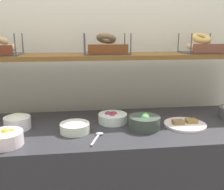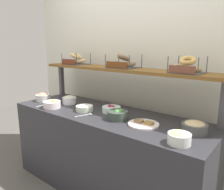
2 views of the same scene
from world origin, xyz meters
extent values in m
plane|color=#595651|center=(0.00, 0.00, 0.00)|extent=(8.00, 8.00, 0.00)
cube|color=silver|center=(0.00, 0.55, 1.20)|extent=(3.33, 0.06, 2.40)
cube|color=#2D2D33|center=(0.00, 0.00, 0.42)|extent=(2.13, 0.70, 0.85)
cube|color=#4C4C51|center=(-1.00, 0.27, 1.05)|extent=(0.05, 0.05, 0.40)
cube|color=#4C4C51|center=(1.00, 0.27, 1.05)|extent=(0.05, 0.05, 0.40)
cube|color=brown|center=(0.00, 0.27, 1.26)|extent=(2.09, 0.32, 0.03)
cylinder|color=white|center=(-0.22, -0.08, 0.88)|extent=(0.18, 0.18, 0.06)
ellipsoid|color=white|center=(-0.22, -0.08, 0.90)|extent=(0.14, 0.14, 0.04)
cylinder|color=white|center=(-0.57, -0.21, 0.89)|extent=(0.19, 0.19, 0.07)
sphere|color=#F9A940|center=(-0.57, -0.21, 0.91)|extent=(0.04, 0.04, 0.04)
sphere|color=#F19444|center=(-0.54, -0.19, 0.91)|extent=(0.04, 0.04, 0.04)
sphere|color=gold|center=(-0.57, -0.20, 0.91)|extent=(0.05, 0.05, 0.05)
cylinder|color=#4C4D4D|center=(0.87, 0.04, 0.89)|extent=(0.20, 0.20, 0.08)
ellipsoid|color=#D5BB82|center=(0.87, 0.04, 0.92)|extent=(0.15, 0.15, 0.05)
cylinder|color=#3A4940|center=(0.21, -0.07, 0.89)|extent=(0.19, 0.19, 0.08)
sphere|color=#528F43|center=(0.21, -0.07, 0.92)|extent=(0.04, 0.04, 0.04)
sphere|color=#5AAB3B|center=(0.21, -0.06, 0.92)|extent=(0.04, 0.04, 0.04)
sphere|color=#54AF55|center=(0.21, -0.08, 0.92)|extent=(0.06, 0.06, 0.06)
sphere|color=#5A9640|center=(0.22, -0.05, 0.92)|extent=(0.06, 0.06, 0.06)
cylinder|color=white|center=(0.03, 0.06, 0.88)|extent=(0.19, 0.19, 0.06)
sphere|color=#9D2C50|center=(0.02, 0.04, 0.90)|extent=(0.04, 0.04, 0.04)
sphere|color=#943457|center=(0.00, 0.07, 0.90)|extent=(0.05, 0.05, 0.05)
sphere|color=#A1353C|center=(0.04, 0.07, 0.90)|extent=(0.05, 0.05, 0.05)
sphere|color=#933956|center=(0.03, 0.08, 0.90)|extent=(0.04, 0.04, 0.04)
cylinder|color=white|center=(-0.91, -0.09, 0.89)|extent=(0.17, 0.17, 0.08)
ellipsoid|color=#F0987C|center=(-0.91, -0.09, 0.92)|extent=(0.13, 0.13, 0.06)
cylinder|color=white|center=(0.85, -0.22, 0.89)|extent=(0.16, 0.16, 0.07)
ellipsoid|color=#F9E990|center=(0.85, -0.22, 0.92)|extent=(0.12, 0.12, 0.05)
cylinder|color=white|center=(-0.56, 0.02, 0.89)|extent=(0.16, 0.16, 0.08)
ellipsoid|color=beige|center=(-0.56, 0.02, 0.92)|extent=(0.12, 0.12, 0.05)
cylinder|color=white|center=(0.47, -0.06, 0.86)|extent=(0.26, 0.26, 0.01)
cube|color=olive|center=(0.43, -0.06, 0.88)|extent=(0.07, 0.05, 0.02)
cube|color=olive|center=(0.52, -0.05, 0.88)|extent=(0.07, 0.05, 0.02)
cube|color=#B7B7BC|center=(-0.72, -0.25, 0.86)|extent=(0.02, 0.14, 0.01)
ellipsoid|color=#B7B7BC|center=(-0.72, -0.16, 0.86)|extent=(0.04, 0.03, 0.01)
cube|color=#B7B7BC|center=(-0.11, -0.22, 0.86)|extent=(0.06, 0.14, 0.01)
ellipsoid|color=#B7B7BC|center=(-0.07, -0.14, 0.86)|extent=(0.04, 0.03, 0.01)
cube|color=#4C4C51|center=(-0.70, 0.27, 1.28)|extent=(0.28, 0.24, 0.01)
cylinder|color=#4C4C51|center=(-0.83, 0.16, 1.35)|extent=(0.01, 0.01, 0.14)
cylinder|color=#4C4C51|center=(-0.57, 0.16, 1.35)|extent=(0.01, 0.01, 0.14)
cylinder|color=#4C4C51|center=(-0.83, 0.39, 1.35)|extent=(0.01, 0.01, 0.14)
cylinder|color=#4C4C51|center=(-0.57, 0.39, 1.35)|extent=(0.01, 0.01, 0.14)
cube|color=brown|center=(-0.70, 0.15, 1.32)|extent=(0.23, 0.01, 0.06)
torus|color=tan|center=(-0.75, 0.24, 1.32)|extent=(0.20, 0.20, 0.06)
torus|color=tan|center=(-0.66, 0.31, 1.32)|extent=(0.20, 0.20, 0.06)
torus|color=tan|center=(-0.70, 0.27, 1.38)|extent=(0.17, 0.17, 0.09)
cube|color=#4C4C51|center=(0.01, 0.28, 1.28)|extent=(0.31, 0.24, 0.01)
cylinder|color=#4C4C51|center=(-0.14, 0.17, 1.35)|extent=(0.01, 0.01, 0.14)
cylinder|color=#4C4C51|center=(0.16, 0.17, 1.35)|extent=(0.01, 0.01, 0.14)
cylinder|color=#4C4C51|center=(-0.14, 0.40, 1.35)|extent=(0.01, 0.01, 0.14)
cylinder|color=#4C4C51|center=(0.16, 0.40, 1.35)|extent=(0.01, 0.01, 0.14)
cube|color=brown|center=(0.01, 0.16, 1.32)|extent=(0.26, 0.01, 0.06)
torus|color=#727057|center=(-0.04, 0.25, 1.32)|extent=(0.16, 0.16, 0.06)
torus|color=#7D6649|center=(0.06, 0.32, 1.32)|extent=(0.20, 0.20, 0.06)
torus|color=#896D50|center=(0.01, 0.28, 1.39)|extent=(0.19, 0.19, 0.09)
cube|color=#4C4C51|center=(0.70, 0.26, 1.28)|extent=(0.26, 0.24, 0.01)
cylinder|color=#4C4C51|center=(0.57, 0.15, 1.35)|extent=(0.01, 0.01, 0.14)
cylinder|color=#4C4C51|center=(0.82, 0.15, 1.35)|extent=(0.01, 0.01, 0.14)
cylinder|color=#4C4C51|center=(0.57, 0.38, 1.35)|extent=(0.01, 0.01, 0.14)
cylinder|color=#4C4C51|center=(0.82, 0.38, 1.35)|extent=(0.01, 0.01, 0.14)
cube|color=brown|center=(0.70, 0.14, 1.32)|extent=(0.22, 0.01, 0.06)
torus|color=tan|center=(0.65, 0.23, 1.32)|extent=(0.18, 0.18, 0.06)
torus|color=tan|center=(0.74, 0.30, 1.31)|extent=(0.15, 0.15, 0.05)
torus|color=tan|center=(0.70, 0.26, 1.38)|extent=(0.16, 0.17, 0.09)
camera|label=1|loc=(-0.18, -1.53, 1.43)|focal=41.52mm
camera|label=2|loc=(1.37, -1.61, 1.51)|focal=35.44mm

